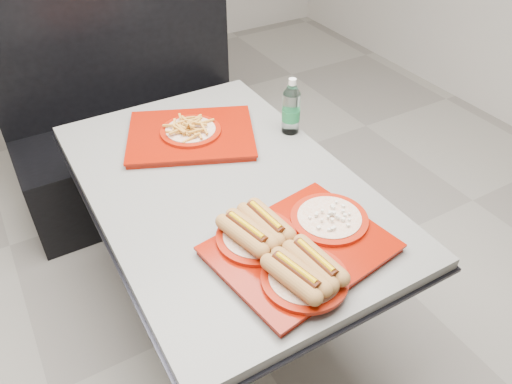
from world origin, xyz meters
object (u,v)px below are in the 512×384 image
diner_table (225,217)px  water_bottle (291,109)px  tray_far (191,132)px  tray_near (295,245)px  booth_bench (136,128)px

diner_table → water_bottle: water_bottle is taller
tray_far → water_bottle: bearing=-22.2°
diner_table → tray_far: tray_far is taller
tray_near → water_bottle: 0.72m
water_bottle → booth_bench: bearing=113.7°
tray_near → tray_far: size_ratio=0.92×
diner_table → booth_bench: booth_bench is taller
booth_bench → tray_near: 1.58m
water_bottle → diner_table: bearing=-156.7°
booth_bench → tray_near: booth_bench is taller
tray_far → water_bottle: size_ratio=2.62×
booth_bench → tray_far: (0.02, -0.76, 0.38)m
diner_table → booth_bench: bearing=90.0°
diner_table → water_bottle: (0.40, 0.17, 0.27)m
tray_near → water_bottle: size_ratio=2.40×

